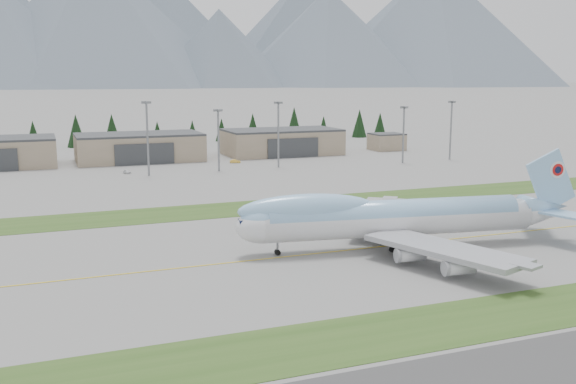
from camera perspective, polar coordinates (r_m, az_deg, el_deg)
name	(u,v)px	position (r m, az deg, el deg)	size (l,w,h in m)	color
ground	(338,251)	(121.84, 4.50, -5.27)	(7000.00, 7000.00, 0.00)	slate
grass_strip_near	(461,322)	(90.84, 15.11, -11.06)	(400.00, 14.00, 0.08)	#2F4D1B
grass_strip_far	(261,207)	(162.45, -2.37, -1.35)	(400.00, 18.00, 0.08)	#2F4D1B
taxiway_line_main	(338,251)	(121.84, 4.50, -5.27)	(400.00, 0.40, 0.02)	gold
boeing_747_freighter	(395,217)	(124.06, 9.52, -2.21)	(70.44, 59.87, 18.47)	silver
hangar_center	(139,147)	(259.61, -13.07, 3.91)	(48.00, 26.60, 10.80)	gray
hangar_right	(282,142)	(274.47, -0.55, 4.50)	(48.00, 26.60, 10.80)	gray
control_shed	(387,142)	(294.23, 8.76, 4.45)	(14.00, 12.00, 7.60)	gray
floodlight_masts	(246,125)	(226.93, -3.78, 5.99)	(202.64, 10.24, 24.69)	gray
service_vehicle_a	(127,174)	(226.14, -14.13, 1.60)	(1.48, 3.67, 1.25)	white
service_vehicle_b	(235,163)	(247.38, -4.72, 2.59)	(1.46, 4.15, 1.37)	gold
service_vehicle_c	(290,157)	(265.80, 0.16, 3.14)	(1.86, 4.57, 1.33)	#A8A7AC
conifer_belt	(159,130)	(323.73, -11.42, 5.46)	(264.01, 14.14, 16.98)	black
mountain_ridge_front	(68,21)	(2345.99, -18.97, 14.15)	(4287.48, 1152.22, 503.76)	#4F5D6A
mountain_ridge_rear	(86,24)	(3022.53, -17.50, 14.05)	(4529.43, 1073.41, 536.70)	#4F5D6A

